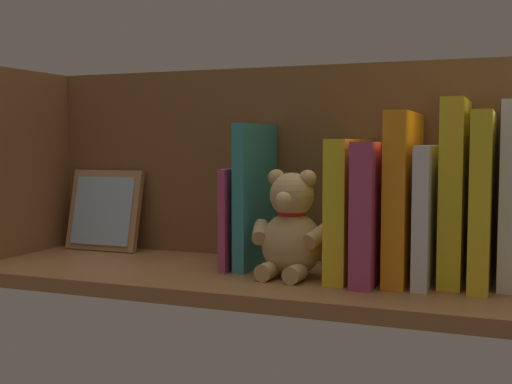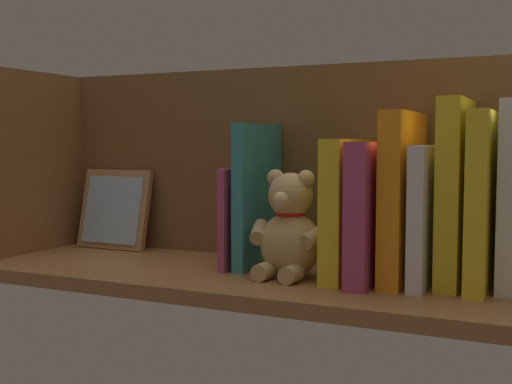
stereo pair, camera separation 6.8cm
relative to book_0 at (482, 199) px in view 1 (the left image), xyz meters
The scene contains 13 objects.
ground_plane 35.81cm from the book_0, ahead, with size 95.62×31.42×2.20cm, color brown.
shelf_back_panel 34.78cm from the book_0, 16.76° to the right, with size 95.62×1.50×33.05cm, color brown.
shelf_side_divider 79.05cm from the book_0, ahead, with size 2.40×25.42×33.05cm, color brown.
book_0 is the anchor object (origin of this frame).
book_1 4.04cm from the book_0, 13.18° to the right, with size 3.13×15.81×26.28cm, color yellow.
book_2 7.78cm from the book_0, ahead, with size 2.16×18.21×19.76cm, color silver.
book_3 10.98cm from the book_0, ahead, with size 3.11×18.13×24.53cm, color orange.
book_4 15.21cm from the book_0, ahead, with size 3.09×20.18×20.25cm, color #B23F72.
book_5 19.13cm from the book_0, ahead, with size 3.08×18.87×20.64cm, color yellow.
teddy_bear 27.77cm from the book_0, 10.23° to the left, with size 13.07×10.68×16.14cm.
book_6 34.99cm from the book_0, ahead, with size 1.96×15.11×23.15cm, color teal.
book_7 37.73cm from the book_0, ahead, with size 1.21×15.68×16.03cm, color #B23F72.
picture_frame_leaning 67.89cm from the book_0, ahead, with size 14.84×4.78×15.07cm.
Camera 1 is at (-37.37, 94.85, 20.27)cm, focal length 46.45 mm.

